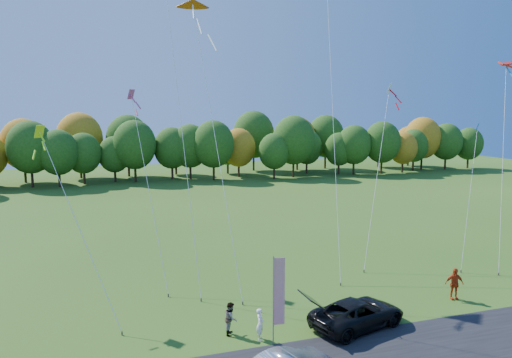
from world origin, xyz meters
name	(u,v)px	position (x,y,z in m)	size (l,w,h in m)	color
ground	(294,332)	(0.00, 0.00, 0.00)	(160.00, 160.00, 0.00)	#2B5115
tree_line	(154,182)	(0.00, 55.00, 0.00)	(116.00, 12.00, 10.00)	#1E4711
black_suv	(358,313)	(3.32, -0.54, 0.73)	(2.43, 5.27, 1.47)	black
person_tailgate_a	(260,324)	(-1.90, -0.26, 0.78)	(0.57, 0.38, 1.57)	white
person_tailgate_b	(231,318)	(-3.09, 0.77, 0.82)	(0.80, 0.62, 1.64)	gray
person_east	(454,284)	(10.66, 0.98, 0.95)	(1.11, 0.46, 1.89)	#BE3711
feather_flag	(278,290)	(-1.27, -0.98, 2.68)	(0.57, 0.12, 4.38)	#999999
kite_delta_blue	(172,38)	(-4.20, 10.07, 15.58)	(3.60, 9.94, 29.83)	#4C3F33
kite_parafoil_orange	(332,97)	(7.86, 11.62, 12.03)	(6.65, 13.53, 24.43)	#4C3F33
kite_delta_red	(212,118)	(-1.74, 9.72, 10.60)	(2.40, 11.00, 19.90)	#4C3F33
kite_parafoil_rainbow	(503,160)	(19.46, 6.75, 7.46)	(7.38, 7.04, 15.18)	#4C3F33
kite_diamond_yellow	(78,224)	(-10.18, 5.75, 5.05)	(4.45, 7.38, 10.62)	#4C3F33
kite_diamond_white	(378,173)	(10.62, 9.51, 6.50)	(5.58, 5.83, 13.55)	#4C3F33
kite_diamond_pink	(148,185)	(-5.89, 10.47, 6.25)	(1.78, 7.96, 12.87)	#4C3F33
kite_diamond_blue_low	(470,196)	(16.04, 6.11, 5.02)	(3.63, 3.19, 10.39)	#4C3F33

